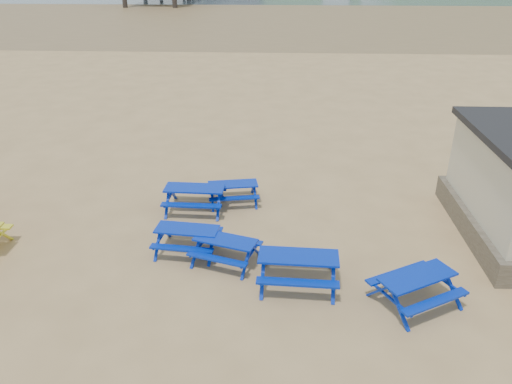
{
  "coord_description": "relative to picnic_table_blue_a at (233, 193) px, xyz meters",
  "views": [
    {
      "loc": [
        1.32,
        -12.13,
        7.62
      ],
      "look_at": [
        0.67,
        1.5,
        1.0
      ],
      "focal_mm": 35.0,
      "sensor_mm": 36.0,
      "label": 1
    }
  ],
  "objects": [
    {
      "name": "ground",
      "position": [
        0.16,
        -2.76,
        -0.34
      ],
      "size": [
        400.0,
        400.0,
        0.0
      ],
      "primitive_type": "plane",
      "color": "tan",
      "rests_on": "ground"
    },
    {
      "name": "wet_sand",
      "position": [
        0.16,
        52.24,
        -0.34
      ],
      "size": [
        400.0,
        400.0,
        0.0
      ],
      "primitive_type": "plane",
      "color": "olive",
      "rests_on": "ground"
    },
    {
      "name": "picnic_table_blue_a",
      "position": [
        0.0,
        0.0,
        0.0
      ],
      "size": [
        1.83,
        1.57,
        0.68
      ],
      "rotation": [
        0.0,
        0.0,
        0.17
      ],
      "color": "#0008AE",
      "rests_on": "ground"
    },
    {
      "name": "picnic_table_blue_b",
      "position": [
        -1.18,
        -0.59,
        0.06
      ],
      "size": [
        1.94,
        1.59,
        0.8
      ],
      "rotation": [
        0.0,
        0.0,
        -0.03
      ],
      "color": "#0008AE",
      "rests_on": "ground"
    },
    {
      "name": "picnic_table_blue_c",
      "position": [
        8.22,
        -0.16,
        0.0
      ],
      "size": [
        2.09,
        2.01,
        0.68
      ],
      "rotation": [
        0.0,
        0.0,
        0.6
      ],
      "color": "#0008AE",
      "rests_on": "ground"
    },
    {
      "name": "picnic_table_blue_d",
      "position": [
        2.04,
        -4.46,
        0.07
      ],
      "size": [
        2.06,
        1.69,
        0.83
      ],
      "rotation": [
        0.0,
        0.0,
        -0.05
      ],
      "color": "#0008AE",
      "rests_on": "ground"
    },
    {
      "name": "picnic_table_blue_e",
      "position": [
        0.12,
        -3.56,
        0.01
      ],
      "size": [
        2.01,
        1.8,
        0.7
      ],
      "rotation": [
        0.0,
        0.0,
        -0.32
      ],
      "color": "#0008AE",
      "rests_on": "ground"
    },
    {
      "name": "picnic_table_blue_f",
      "position": [
        4.8,
        -5.1,
        0.05
      ],
      "size": [
        2.36,
        2.22,
        0.78
      ],
      "rotation": [
        0.0,
        0.0,
        0.51
      ],
      "color": "#0008AE",
      "rests_on": "ground"
    },
    {
      "name": "picnic_table_blue_g",
      "position": [
        -0.99,
        -3.08,
        0.02
      ],
      "size": [
        1.88,
        1.58,
        0.73
      ],
      "rotation": [
        0.0,
        0.0,
        -0.11
      ],
      "color": "#0008AE",
      "rests_on": "ground"
    }
  ]
}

